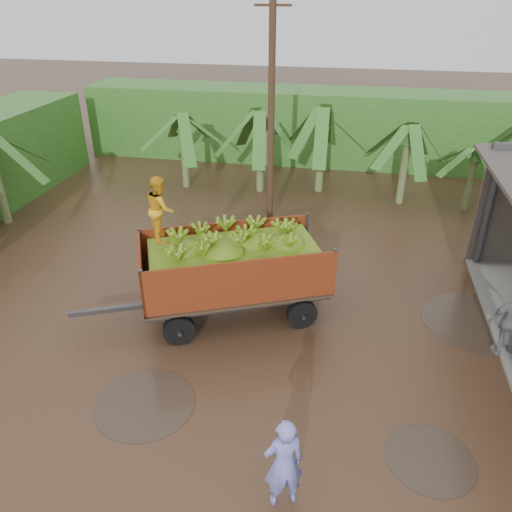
# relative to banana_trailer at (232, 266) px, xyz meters

# --- Properties ---
(ground) EXTENTS (100.00, 100.00, 0.00)m
(ground) POSITION_rel_banana_trailer_xyz_m (2.01, -1.39, -1.51)
(ground) COLOR black
(ground) RESTS_ON ground
(hedge_north) EXTENTS (22.00, 3.00, 3.60)m
(hedge_north) POSITION_rel_banana_trailer_xyz_m (0.01, 14.61, 0.29)
(hedge_north) COLOR #2D661E
(hedge_north) RESTS_ON ground
(banana_trailer) EXTENTS (6.84, 4.20, 4.04)m
(banana_trailer) POSITION_rel_banana_trailer_xyz_m (0.00, 0.00, 0.00)
(banana_trailer) COLOR #9E3716
(banana_trailer) RESTS_ON ground
(man_blue) EXTENTS (0.84, 0.72, 1.96)m
(man_blue) POSITION_rel_banana_trailer_xyz_m (2.24, -5.57, -0.53)
(man_blue) COLOR #777BD9
(man_blue) RESTS_ON ground
(man_grey) EXTENTS (1.22, 0.71, 1.96)m
(man_grey) POSITION_rel_banana_trailer_xyz_m (7.12, -0.43, -0.53)
(man_grey) COLOR slate
(man_grey) RESTS_ON ground
(utility_pole) EXTENTS (1.20, 0.24, 8.28)m
(utility_pole) POSITION_rel_banana_trailer_xyz_m (0.04, 5.89, 2.68)
(utility_pole) COLOR #47301E
(utility_pole) RESTS_ON ground
(banana_plants) EXTENTS (24.29, 19.98, 4.18)m
(banana_plants) POSITION_rel_banana_trailer_xyz_m (-2.74, 4.54, 0.32)
(banana_plants) COLOR #2D661E
(banana_plants) RESTS_ON ground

